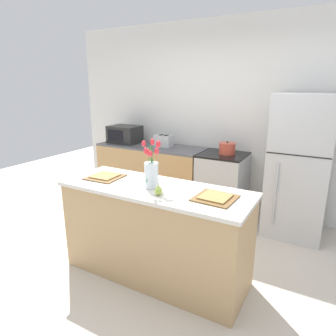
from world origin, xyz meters
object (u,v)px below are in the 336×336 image
(plate_setting_left, at_px, (105,176))
(toaster, at_px, (164,141))
(flower_vase, at_px, (151,171))
(microwave, at_px, (125,134))
(pear_figurine, at_px, (158,190))
(plate_setting_right, at_px, (215,197))
(stove_range, at_px, (222,186))
(refrigerator, at_px, (299,167))
(cooking_pot, at_px, (227,148))

(plate_setting_left, xyz_separation_m, toaster, (-0.28, 1.64, 0.08))
(flower_vase, relative_size, microwave, 0.92)
(pear_figurine, height_order, plate_setting_left, pear_figurine)
(plate_setting_right, relative_size, microwave, 0.70)
(toaster, height_order, microwave, microwave)
(plate_setting_left, bearing_deg, stove_range, 66.71)
(refrigerator, height_order, plate_setting_left, refrigerator)
(stove_range, xyz_separation_m, pear_figurine, (0.04, -1.76, 0.50))
(pear_figurine, bearing_deg, plate_setting_right, 20.11)
(toaster, bearing_deg, pear_figurine, -61.04)
(refrigerator, bearing_deg, plate_setting_right, -106.20)
(flower_vase, bearing_deg, toaster, 116.81)
(pear_figurine, distance_m, toaster, 2.07)
(stove_range, xyz_separation_m, cooking_pot, (0.04, 0.03, 0.53))
(pear_figurine, bearing_deg, cooking_pot, 90.01)
(pear_figurine, bearing_deg, refrigerator, 62.60)
(flower_vase, xyz_separation_m, microwave, (-1.53, 1.62, -0.02))
(cooking_pot, relative_size, microwave, 0.47)
(stove_range, relative_size, cooking_pot, 4.10)
(toaster, distance_m, cooking_pot, 1.00)
(stove_range, distance_m, toaster, 1.11)
(toaster, bearing_deg, plate_setting_left, -80.46)
(stove_range, relative_size, plate_setting_left, 2.71)
(pear_figurine, bearing_deg, toaster, 118.96)
(pear_figurine, xyz_separation_m, microwave, (-1.69, 1.76, 0.09))
(refrigerator, height_order, toaster, refrigerator)
(stove_range, bearing_deg, plate_setting_left, -113.29)
(refrigerator, relative_size, plate_setting_left, 5.12)
(plate_setting_right, bearing_deg, pear_figurine, -159.89)
(refrigerator, relative_size, cooking_pot, 7.73)
(plate_setting_right, bearing_deg, microwave, 143.32)
(plate_setting_right, height_order, cooking_pot, cooking_pot)
(stove_range, xyz_separation_m, plate_setting_right, (0.49, -1.59, 0.47))
(flower_vase, xyz_separation_m, plate_setting_right, (0.61, 0.03, -0.15))
(plate_setting_left, bearing_deg, microwave, 121.24)
(refrigerator, bearing_deg, plate_setting_left, -135.73)
(pear_figurine, xyz_separation_m, plate_setting_right, (0.45, 0.16, -0.03))
(stove_range, bearing_deg, plate_setting_right, -73.03)
(stove_range, height_order, flower_vase, flower_vase)
(refrigerator, xyz_separation_m, plate_setting_right, (-0.46, -1.60, 0.06))
(refrigerator, distance_m, flower_vase, 1.95)
(pear_figurine, height_order, microwave, microwave)
(cooking_pot, bearing_deg, stove_range, -144.31)
(pear_figurine, bearing_deg, flower_vase, 138.57)
(stove_range, xyz_separation_m, plate_setting_left, (-0.69, -1.59, 0.47))
(stove_range, relative_size, pear_figurine, 8.35)
(pear_figurine, xyz_separation_m, plate_setting_left, (-0.72, 0.16, -0.03))
(refrigerator, distance_m, plate_setting_left, 2.29)
(refrigerator, bearing_deg, cooking_pot, 178.36)
(pear_figurine, relative_size, cooking_pot, 0.49)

